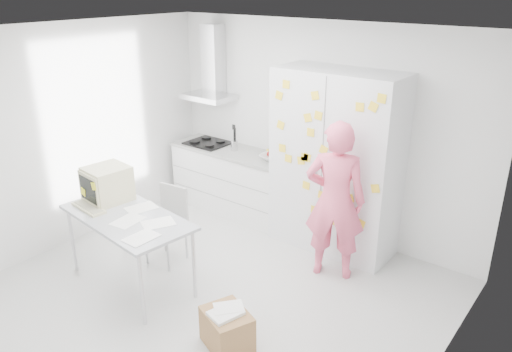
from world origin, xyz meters
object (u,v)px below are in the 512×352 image
Objects in this scene: desk at (114,198)px; cardboard_box at (227,329)px; person at (335,201)px; chair at (169,220)px.

cardboard_box is (1.80, -0.22, -0.74)m from desk.
person is 3.29× the size of cardboard_box.
desk is (-1.93, -1.44, 0.02)m from person.
desk is at bearing 173.16° from cardboard_box.
cardboard_box is at bearing 62.64° from person.
person is 1.81m from cardboard_box.
cardboard_box is at bearing -32.92° from chair.
chair reaches higher than cardboard_box.
desk reaches higher than cardboard_box.
cardboard_box is (-0.13, -1.66, -0.71)m from person.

